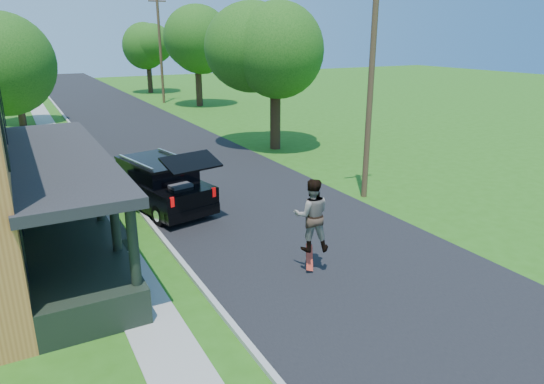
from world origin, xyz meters
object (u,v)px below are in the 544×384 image
skateboarder (312,215)px  black_suv (160,184)px  utility_pole_near (371,88)px  tree_right_near (274,48)px

skateboarder → black_suv: bearing=-48.8°
black_suv → utility_pole_near: utility_pole_near is taller
black_suv → utility_pole_near: size_ratio=0.66×
black_suv → utility_pole_near: 8.84m
skateboarder → tree_right_near: tree_right_near is taller
tree_right_near → utility_pole_near: (-0.95, -9.44, -1.22)m
black_suv → tree_right_near: size_ratio=0.66×
skateboarder → utility_pole_near: utility_pole_near is taller
skateboarder → tree_right_near: (6.45, 13.94, 3.93)m
skateboarder → utility_pole_near: size_ratio=0.24×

